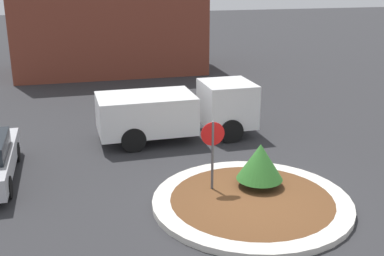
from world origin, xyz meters
name	(u,v)px	position (x,y,z in m)	size (l,w,h in m)	color
ground_plane	(251,204)	(0.00, 0.00, 0.00)	(120.00, 120.00, 0.00)	#2D2D30
traffic_island	(252,202)	(0.00, 0.00, 0.08)	(5.15, 5.15, 0.16)	beige
stop_sign	(213,145)	(-0.82, 0.85, 1.41)	(0.64, 0.07, 2.06)	#4C4C51
island_shrub	(260,162)	(0.48, 0.68, 0.88)	(1.26, 1.26, 1.21)	brown
utility_truck	(178,110)	(-0.67, 5.54, 1.05)	(5.57, 2.19, 1.94)	white
storefront_building	(108,11)	(-1.80, 18.69, 3.51)	(10.69, 6.07, 7.01)	brown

